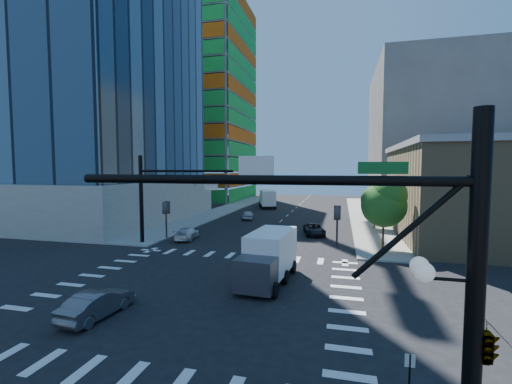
% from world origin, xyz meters
% --- Properties ---
extents(ground, '(160.00, 160.00, 0.00)m').
position_xyz_m(ground, '(0.00, 0.00, 0.00)').
color(ground, black).
rests_on(ground, ground).
extents(road_markings, '(20.00, 20.00, 0.01)m').
position_xyz_m(road_markings, '(0.00, 0.00, 0.01)').
color(road_markings, silver).
rests_on(road_markings, ground).
extents(sidewalk_ne, '(5.00, 60.00, 0.15)m').
position_xyz_m(sidewalk_ne, '(12.50, 40.00, 0.07)').
color(sidewalk_ne, gray).
rests_on(sidewalk_ne, ground).
extents(sidewalk_nw, '(5.00, 60.00, 0.15)m').
position_xyz_m(sidewalk_nw, '(-12.50, 40.00, 0.07)').
color(sidewalk_nw, gray).
rests_on(sidewalk_nw, ground).
extents(construction_building, '(25.16, 34.50, 70.60)m').
position_xyz_m(construction_building, '(-27.41, 61.93, 24.61)').
color(construction_building, gray).
rests_on(construction_building, ground).
extents(commercial_building, '(20.50, 22.50, 10.60)m').
position_xyz_m(commercial_building, '(25.00, 22.00, 5.31)').
color(commercial_building, '#8B7750').
rests_on(commercial_building, ground).
extents(bg_building_ne, '(24.00, 30.00, 28.00)m').
position_xyz_m(bg_building_ne, '(27.00, 55.00, 14.00)').
color(bg_building_ne, '#635E59').
rests_on(bg_building_ne, ground).
extents(signal_mast_se, '(10.51, 2.48, 9.00)m').
position_xyz_m(signal_mast_se, '(10.60, -11.50, 5.01)').
color(signal_mast_se, black).
rests_on(signal_mast_se, sidewalk_se).
extents(signal_mast_nw, '(10.20, 0.40, 9.00)m').
position_xyz_m(signal_mast_nw, '(-10.00, 11.50, 5.49)').
color(signal_mast_nw, black).
rests_on(signal_mast_nw, sidewalk_nw).
extents(tree_south, '(4.16, 4.16, 6.82)m').
position_xyz_m(tree_south, '(12.63, 13.90, 4.69)').
color(tree_south, '#382316').
rests_on(tree_south, sidewalk_ne).
extents(tree_north, '(3.54, 3.52, 5.78)m').
position_xyz_m(tree_north, '(12.93, 25.90, 3.99)').
color(tree_north, '#382316').
rests_on(tree_north, sidewalk_ne).
extents(no_parking_sign, '(0.30, 0.06, 2.20)m').
position_xyz_m(no_parking_sign, '(10.70, -9.00, 1.38)').
color(no_parking_sign, black).
rests_on(no_parking_sign, ground).
extents(car_nb_far, '(3.13, 5.13, 1.33)m').
position_xyz_m(car_nb_far, '(5.60, 20.42, 0.66)').
color(car_nb_far, black).
rests_on(car_nb_far, ground).
extents(car_sb_near, '(2.51, 4.81, 1.33)m').
position_xyz_m(car_sb_near, '(-7.86, 14.51, 0.67)').
color(car_sb_near, white).
rests_on(car_sb_near, ground).
extents(car_sb_mid, '(2.41, 4.33, 1.39)m').
position_xyz_m(car_sb_mid, '(-5.20, 30.34, 0.70)').
color(car_sb_mid, '#BABDC3').
rests_on(car_sb_mid, ground).
extents(car_sb_cross, '(1.84, 4.39, 1.41)m').
position_xyz_m(car_sb_cross, '(-3.79, -4.82, 0.71)').
color(car_sb_cross, '#55555B').
rests_on(car_sb_cross, ground).
extents(box_truck_near, '(3.26, 6.64, 3.38)m').
position_xyz_m(box_truck_near, '(3.76, 2.56, 1.50)').
color(box_truck_near, black).
rests_on(box_truck_near, ground).
extents(box_truck_far, '(4.78, 7.26, 3.52)m').
position_xyz_m(box_truck_far, '(-5.60, 46.15, 1.56)').
color(box_truck_far, black).
rests_on(box_truck_far, ground).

